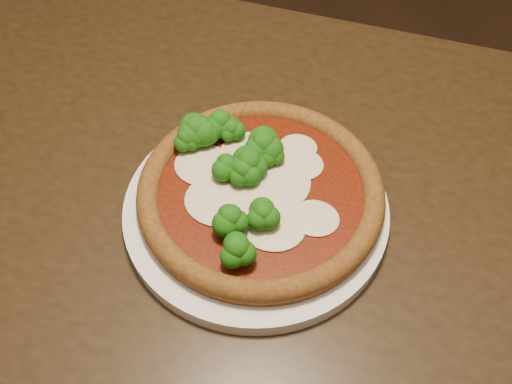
# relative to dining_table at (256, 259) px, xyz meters

# --- Properties ---
(floor) EXTENTS (4.00, 4.00, 0.00)m
(floor) POSITION_rel_dining_table_xyz_m (-0.05, 0.20, -0.64)
(floor) COLOR black
(floor) RESTS_ON ground
(dining_table) EXTENTS (1.13, 0.79, 0.75)m
(dining_table) POSITION_rel_dining_table_xyz_m (0.00, 0.00, 0.00)
(dining_table) COLOR black
(dining_table) RESTS_ON floor
(plate) EXTENTS (0.29, 0.29, 0.02)m
(plate) POSITION_rel_dining_table_xyz_m (0.00, -0.00, 0.12)
(plate) COLOR silver
(plate) RESTS_ON dining_table
(pizza) EXTENTS (0.27, 0.27, 0.06)m
(pizza) POSITION_rel_dining_table_xyz_m (-0.01, 0.01, 0.14)
(pizza) COLOR brown
(pizza) RESTS_ON plate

